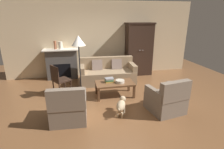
% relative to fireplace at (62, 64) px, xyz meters
% --- Properties ---
extents(ground_plane, '(9.60, 9.60, 0.00)m').
position_rel_fireplace_xyz_m(ground_plane, '(1.55, -2.30, -0.57)').
color(ground_plane, brown).
extents(back_wall, '(7.20, 0.10, 2.80)m').
position_rel_fireplace_xyz_m(back_wall, '(1.55, 0.25, 0.83)').
color(back_wall, beige).
rests_on(back_wall, ground).
extents(fireplace, '(1.26, 0.48, 1.12)m').
position_rel_fireplace_xyz_m(fireplace, '(0.00, 0.00, 0.00)').
color(fireplace, '#4C4947').
rests_on(fireplace, ground).
extents(armoire, '(1.06, 0.57, 2.02)m').
position_rel_fireplace_xyz_m(armoire, '(2.95, -0.08, 0.45)').
color(armoire, black).
rests_on(armoire, ground).
extents(couch, '(1.95, 0.94, 0.86)m').
position_rel_fireplace_xyz_m(couch, '(1.58, -0.74, -0.25)').
color(couch, '#937A5B').
rests_on(couch, ground).
extents(coffee_table, '(1.10, 0.60, 0.42)m').
position_rel_fireplace_xyz_m(coffee_table, '(1.58, -1.91, -0.20)').
color(coffee_table, brown).
rests_on(coffee_table, ground).
extents(fruit_bowl, '(0.26, 0.26, 0.08)m').
position_rel_fireplace_xyz_m(fruit_bowl, '(1.72, -1.96, -0.11)').
color(fruit_bowl, beige).
rests_on(fruit_bowl, coffee_table).
extents(book_stack, '(0.26, 0.20, 0.13)m').
position_rel_fireplace_xyz_m(book_stack, '(1.42, -1.85, -0.08)').
color(book_stack, gold).
rests_on(book_stack, coffee_table).
extents(mantel_vase_terracotta, '(0.09, 0.09, 0.30)m').
position_rel_fireplace_xyz_m(mantel_vase_terracotta, '(-0.18, -0.02, 0.70)').
color(mantel_vase_terracotta, '#A86042').
rests_on(mantel_vase_terracotta, fireplace).
extents(mantel_vase_cream, '(0.15, 0.15, 0.27)m').
position_rel_fireplace_xyz_m(mantel_vase_cream, '(0.00, -0.02, 0.68)').
color(mantel_vase_cream, beige).
rests_on(mantel_vase_cream, fireplace).
extents(armchair_near_left, '(0.82, 0.82, 0.88)m').
position_rel_fireplace_xyz_m(armchair_near_left, '(0.29, -2.99, -0.25)').
color(armchair_near_left, '#756656').
rests_on(armchair_near_left, ground).
extents(armchair_near_right, '(0.89, 0.89, 0.88)m').
position_rel_fireplace_xyz_m(armchair_near_right, '(2.62, -3.05, -0.25)').
color(armchair_near_right, '#756656').
rests_on(armchair_near_right, ground).
extents(side_chair_wooden, '(0.61, 0.61, 0.90)m').
position_rel_fireplace_xyz_m(side_chair_wooden, '(-0.02, -1.46, -0.06)').
color(side_chair_wooden, black).
rests_on(side_chair_wooden, ground).
extents(floor_lamp, '(0.36, 0.36, 1.79)m').
position_rel_fireplace_xyz_m(floor_lamp, '(0.61, -1.94, 0.98)').
color(floor_lamp, black).
rests_on(floor_lamp, ground).
extents(dog, '(0.36, 0.53, 0.39)m').
position_rel_fireplace_xyz_m(dog, '(1.50, -2.96, -0.32)').
color(dog, tan).
rests_on(dog, ground).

